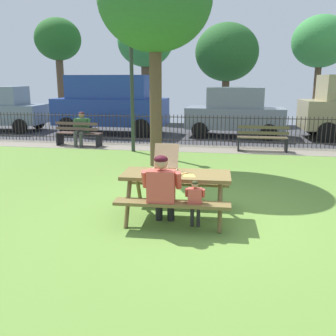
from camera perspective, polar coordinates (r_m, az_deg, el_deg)
The scene contains 21 objects.
ground at distance 7.95m, azimuth 6.01°, elevation -3.47°, with size 28.00×11.02×0.02m, color olive.
cobblestone_walkway at distance 12.62m, azimuth 7.35°, elevation 2.89°, with size 28.00×1.40×0.01m, color gray.
street_asphalt at distance 16.58m, azimuth 7.89°, elevation 5.40°, with size 28.00×6.62×0.01m, color #38383D.
picnic_table_foreground at distance 6.24m, azimuth 1.27°, elevation -2.35°, with size 1.85×1.54×0.79m.
pizza_box_open at distance 6.29m, azimuth -0.47°, elevation 0.43°, with size 0.42×0.51×0.45m.
pizza_slice_on_table at distance 6.07m, azimuth 3.02°, elevation -1.05°, with size 0.29×0.28×0.02m.
adult_at_table at distance 5.76m, azimuth -0.93°, elevation -3.07°, with size 0.62×0.60×1.19m.
child_at_table at distance 5.73m, azimuth 4.18°, elevation -4.87°, with size 0.31×0.30×0.81m.
iron_fence_streetside at distance 13.23m, azimuth 7.54°, elevation 5.78°, with size 18.40×0.03×1.07m.
park_bench_left at distance 13.46m, azimuth -13.58°, elevation 5.10°, with size 1.63×0.60×0.85m.
park_bench_center at distance 12.46m, azimuth 14.31°, elevation 4.40°, with size 1.60×0.47×0.85m.
person_on_park_bench at distance 13.40m, azimuth -13.19°, elevation 6.12°, with size 0.61×0.59×1.19m.
lamp_post_walkway at distance 11.98m, azimuth -5.63°, elevation 15.15°, with size 0.28×0.28×4.39m.
tree_near_table at distance 10.07m, azimuth -2.02°, elevation 24.41°, with size 2.87×2.87×5.54m.
parked_car_far_left at distance 18.54m, azimuth -24.41°, elevation 8.35°, with size 3.99×2.01×1.98m.
parked_car_left at distance 16.23m, azimuth -8.76°, elevation 9.85°, with size 4.78×2.23×2.46m.
parked_car_center at distance 15.47m, azimuth 10.29°, elevation 8.53°, with size 3.98×1.99×1.98m.
far_tree_left at distance 23.50m, azimuth -16.55°, elevation 18.21°, with size 2.65×2.65×5.73m.
far_tree_midleft at distance 21.80m, azimuth -3.52°, elevation 18.66°, with size 3.08×3.08×5.72m.
far_tree_center at distance 21.23m, azimuth 9.02°, elevation 17.09°, with size 3.42×3.42×5.25m.
far_tree_midright at distance 21.74m, azimuth 22.42°, elevation 17.45°, with size 2.94×2.94×5.52m.
Camera 1 is at (0.41, -6.08, 2.30)m, focal length 39.65 mm.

